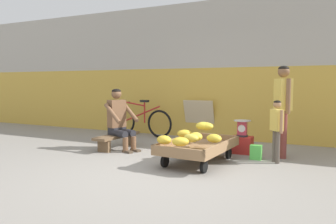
{
  "coord_description": "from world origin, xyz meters",
  "views": [
    {
      "loc": [
        2.07,
        -3.9,
        1.24
      ],
      "look_at": [
        -0.38,
        1.16,
        0.75
      ],
      "focal_mm": 35.02,
      "sensor_mm": 36.0,
      "label": 1
    }
  ],
  "objects_px": {
    "plastic_crate": "(242,145)",
    "customer_child": "(277,124)",
    "bicycle_near_left": "(141,121)",
    "customer_adult": "(283,101)",
    "shopping_bag": "(256,152)",
    "sign_board": "(199,119)",
    "low_bench": "(117,138)",
    "vendor_seated": "(119,119)",
    "weighing_scale": "(242,128)",
    "banana_cart": "(198,148)"
  },
  "relations": [
    {
      "from": "vendor_seated",
      "to": "bicycle_near_left",
      "type": "xyz_separation_m",
      "value": [
        -0.43,
        1.53,
        -0.21
      ]
    },
    {
      "from": "banana_cart",
      "to": "low_bench",
      "type": "bearing_deg",
      "value": 167.83
    },
    {
      "from": "shopping_bag",
      "to": "bicycle_near_left",
      "type": "bearing_deg",
      "value": 156.41
    },
    {
      "from": "plastic_crate",
      "to": "shopping_bag",
      "type": "xyz_separation_m",
      "value": [
        0.32,
        -0.39,
        -0.03
      ]
    },
    {
      "from": "shopping_bag",
      "to": "customer_child",
      "type": "bearing_deg",
      "value": -13.92
    },
    {
      "from": "vendor_seated",
      "to": "bicycle_near_left",
      "type": "relative_size",
      "value": 0.69
    },
    {
      "from": "banana_cart",
      "to": "customer_child",
      "type": "distance_m",
      "value": 1.27
    },
    {
      "from": "banana_cart",
      "to": "vendor_seated",
      "type": "relative_size",
      "value": 1.31
    },
    {
      "from": "bicycle_near_left",
      "to": "plastic_crate",
      "type": "bearing_deg",
      "value": -18.79
    },
    {
      "from": "banana_cart",
      "to": "bicycle_near_left",
      "type": "relative_size",
      "value": 0.9
    },
    {
      "from": "customer_child",
      "to": "shopping_bag",
      "type": "bearing_deg",
      "value": 166.08
    },
    {
      "from": "banana_cart",
      "to": "sign_board",
      "type": "xyz_separation_m",
      "value": [
        -0.83,
        2.26,
        0.19
      ]
    },
    {
      "from": "bicycle_near_left",
      "to": "customer_child",
      "type": "distance_m",
      "value": 3.53
    },
    {
      "from": "banana_cart",
      "to": "bicycle_near_left",
      "type": "distance_m",
      "value": 2.86
    },
    {
      "from": "shopping_bag",
      "to": "banana_cart",
      "type": "bearing_deg",
      "value": -141.86
    },
    {
      "from": "sign_board",
      "to": "low_bench",
      "type": "bearing_deg",
      "value": -117.54
    },
    {
      "from": "low_bench",
      "to": "customer_child",
      "type": "distance_m",
      "value": 2.93
    },
    {
      "from": "banana_cart",
      "to": "weighing_scale",
      "type": "height_order",
      "value": "weighing_scale"
    },
    {
      "from": "plastic_crate",
      "to": "customer_child",
      "type": "height_order",
      "value": "customer_child"
    },
    {
      "from": "plastic_crate",
      "to": "customer_child",
      "type": "bearing_deg",
      "value": -36.24
    },
    {
      "from": "sign_board",
      "to": "customer_child",
      "type": "relative_size",
      "value": 0.88
    },
    {
      "from": "customer_adult",
      "to": "shopping_bag",
      "type": "height_order",
      "value": "customer_adult"
    },
    {
      "from": "weighing_scale",
      "to": "customer_adult",
      "type": "height_order",
      "value": "customer_adult"
    },
    {
      "from": "banana_cart",
      "to": "vendor_seated",
      "type": "xyz_separation_m",
      "value": [
        -1.72,
        0.36,
        0.33
      ]
    },
    {
      "from": "vendor_seated",
      "to": "sign_board",
      "type": "relative_size",
      "value": 1.31
    },
    {
      "from": "customer_adult",
      "to": "weighing_scale",
      "type": "bearing_deg",
      "value": 176.37
    },
    {
      "from": "banana_cart",
      "to": "low_bench",
      "type": "height_order",
      "value": "banana_cart"
    },
    {
      "from": "vendor_seated",
      "to": "customer_child",
      "type": "distance_m",
      "value": 2.82
    },
    {
      "from": "plastic_crate",
      "to": "bicycle_near_left",
      "type": "distance_m",
      "value": 2.76
    },
    {
      "from": "sign_board",
      "to": "banana_cart",
      "type": "bearing_deg",
      "value": -69.94
    },
    {
      "from": "weighing_scale",
      "to": "banana_cart",
      "type": "bearing_deg",
      "value": -114.34
    },
    {
      "from": "vendor_seated",
      "to": "customer_child",
      "type": "height_order",
      "value": "vendor_seated"
    },
    {
      "from": "shopping_bag",
      "to": "customer_adult",
      "type": "bearing_deg",
      "value": 44.52
    },
    {
      "from": "vendor_seated",
      "to": "customer_adult",
      "type": "distance_m",
      "value": 2.93
    },
    {
      "from": "bicycle_near_left",
      "to": "sign_board",
      "type": "bearing_deg",
      "value": 15.94
    },
    {
      "from": "sign_board",
      "to": "shopping_bag",
      "type": "height_order",
      "value": "sign_board"
    },
    {
      "from": "vendor_seated",
      "to": "customer_child",
      "type": "xyz_separation_m",
      "value": [
        2.82,
        0.17,
        0.04
      ]
    },
    {
      "from": "weighing_scale",
      "to": "bicycle_near_left",
      "type": "distance_m",
      "value": 2.75
    },
    {
      "from": "banana_cart",
      "to": "sign_board",
      "type": "bearing_deg",
      "value": 110.06
    },
    {
      "from": "vendor_seated",
      "to": "sign_board",
      "type": "distance_m",
      "value": 2.11
    },
    {
      "from": "vendor_seated",
      "to": "shopping_bag",
      "type": "bearing_deg",
      "value": 5.7
    },
    {
      "from": "low_bench",
      "to": "weighing_scale",
      "type": "xyz_separation_m",
      "value": [
        2.25,
        0.61,
        0.25
      ]
    },
    {
      "from": "low_bench",
      "to": "sign_board",
      "type": "relative_size",
      "value": 1.28
    },
    {
      "from": "customer_adult",
      "to": "sign_board",
      "type": "bearing_deg",
      "value": 146.14
    },
    {
      "from": "plastic_crate",
      "to": "shopping_bag",
      "type": "height_order",
      "value": "plastic_crate"
    },
    {
      "from": "plastic_crate",
      "to": "bicycle_near_left",
      "type": "bearing_deg",
      "value": 161.21
    },
    {
      "from": "bicycle_near_left",
      "to": "customer_adult",
      "type": "xyz_separation_m",
      "value": [
        3.28,
        -0.93,
        0.6
      ]
    },
    {
      "from": "weighing_scale",
      "to": "shopping_bag",
      "type": "distance_m",
      "value": 0.61
    },
    {
      "from": "low_bench",
      "to": "weighing_scale",
      "type": "distance_m",
      "value": 2.35
    },
    {
      "from": "customer_child",
      "to": "weighing_scale",
      "type": "bearing_deg",
      "value": 143.83
    }
  ]
}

